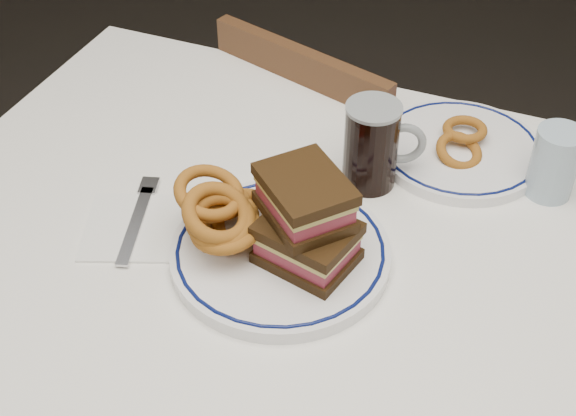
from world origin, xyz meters
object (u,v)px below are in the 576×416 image
at_px(chair_far, 330,186).
at_px(main_plate, 280,253).
at_px(reuben_sandwich, 306,221).
at_px(far_plate, 460,149).
at_px(beer_mug, 373,145).

height_order(chair_far, main_plate, chair_far).
bearing_deg(reuben_sandwich, far_plate, 67.24).
relative_size(main_plate, beer_mug, 2.19).
distance_m(chair_far, beer_mug, 0.53).
bearing_deg(reuben_sandwich, beer_mug, 82.92).
distance_m(beer_mug, far_plate, 0.17).
distance_m(chair_far, far_plate, 0.47).
bearing_deg(far_plate, beer_mug, -133.02).
bearing_deg(beer_mug, far_plate, 46.98).
height_order(main_plate, beer_mug, beer_mug).
xyz_separation_m(main_plate, reuben_sandwich, (0.04, 0.00, 0.07)).
bearing_deg(beer_mug, reuben_sandwich, -97.08).
bearing_deg(main_plate, chair_far, 101.63).
height_order(chair_far, reuben_sandwich, reuben_sandwich).
height_order(reuben_sandwich, beer_mug, reuben_sandwich).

